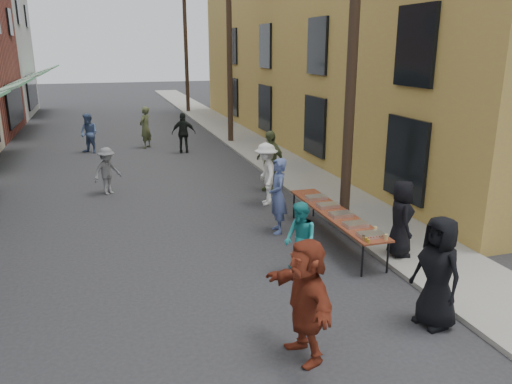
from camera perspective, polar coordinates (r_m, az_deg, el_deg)
ground at (r=9.52m, az=-5.44°, el=-11.90°), size 120.00×120.00×0.00m
sidewalk at (r=24.57m, az=-1.31°, el=5.90°), size 2.20×60.00×0.10m
building_ochre at (r=25.63m, az=13.12°, el=17.05°), size 10.00×28.00×10.00m
utility_pole_near at (r=12.71m, az=11.01°, el=16.07°), size 0.26×0.26×9.00m
utility_pole_mid at (r=23.98m, az=-3.06°, el=16.31°), size 0.26×0.26×9.00m
utility_pole_far at (r=35.73m, az=-8.02°, el=16.18°), size 0.26×0.26×9.00m
serving_table at (r=11.88m, az=9.02°, el=-2.44°), size 0.70×4.00×0.75m
catering_tray_sausage at (r=10.49m, az=12.99°, el=-4.78°), size 0.50×0.33×0.08m
catering_tray_foil_b at (r=11.02m, az=11.31°, el=-3.64°), size 0.50×0.33×0.08m
catering_tray_buns at (r=11.60m, az=9.68°, el=-2.53°), size 0.50×0.33×0.08m
catering_tray_foil_d at (r=12.20m, az=8.21°, el=-1.53°), size 0.50×0.33×0.08m
catering_tray_buns_end at (r=12.80m, az=6.88°, el=-0.61°), size 0.50×0.33×0.08m
condiment_jar_a at (r=10.15m, az=12.75°, el=-5.51°), size 0.07×0.07×0.08m
condiment_jar_b at (r=10.23m, az=12.48°, el=-5.31°), size 0.07×0.07×0.08m
condiment_jar_c at (r=10.31m, az=12.20°, el=-5.12°), size 0.07×0.07×0.08m
cup_stack at (r=10.39m, az=14.64°, el=-5.00°), size 0.08×0.08×0.12m
guest_front_a at (r=8.74m, az=20.05°, el=-8.61°), size 0.76×1.02×1.91m
guest_front_b at (r=12.31m, az=2.53°, el=-0.45°), size 0.56×0.75×1.89m
guest_front_c at (r=10.09m, az=5.08°, el=-5.42°), size 0.65×0.80×1.53m
guest_front_d at (r=14.54m, az=1.16°, el=2.07°), size 0.87×1.28×1.83m
guest_front_e at (r=15.91m, az=1.63°, el=3.55°), size 0.97×1.24×1.96m
guest_queue_back at (r=7.47m, az=5.70°, el=-12.14°), size 0.74×1.80×1.88m
server at (r=11.17m, az=16.24°, el=-2.91°), size 0.75×0.94×1.67m
passerby_left at (r=16.28m, az=-16.64°, el=2.32°), size 1.11×1.00×1.49m
passerby_mid at (r=22.01m, az=-8.27°, el=6.69°), size 1.09×0.62×1.75m
passerby_right at (r=23.45m, az=-12.53°, el=7.23°), size 0.77×0.82×1.89m
passerby_far at (r=22.96m, az=-18.53°, el=6.36°), size 1.05×1.03×1.71m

